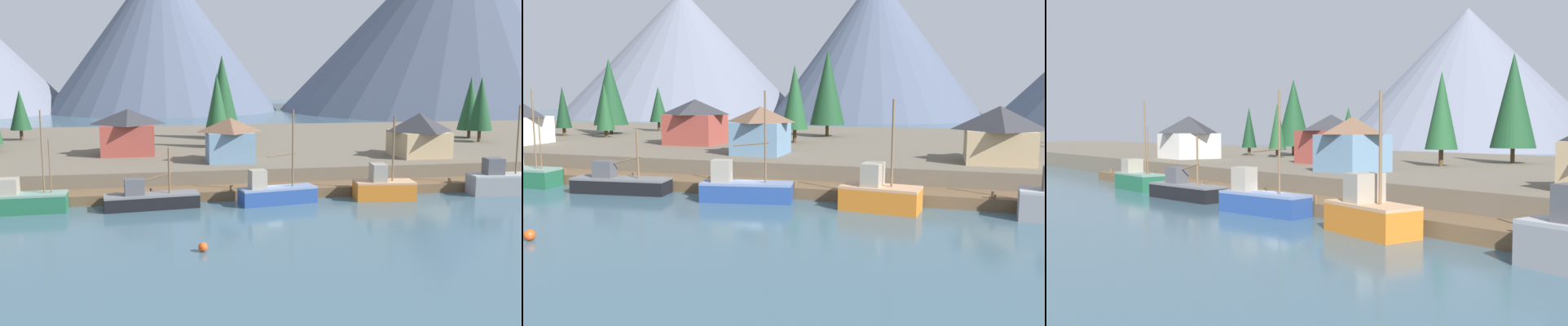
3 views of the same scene
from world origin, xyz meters
TOP-DOWN VIEW (x-y plane):
  - ground_plane at (0.00, 20.00)m, footprint 400.00×400.00m
  - dock at (0.00, 1.99)m, footprint 80.00×4.00m
  - shoreline_bank at (0.00, 32.00)m, footprint 400.00×56.00m
  - mountain_central_peak at (-8.07, 150.94)m, footprint 78.53×78.53m
  - mountain_east_peak at (94.12, 134.91)m, footprint 125.41×125.41m
  - fishing_boat_green at (-23.54, -1.52)m, footprint 6.98×2.78m
  - fishing_boat_black at (-12.16, -1.87)m, footprint 9.21×3.44m
  - fishing_boat_blue at (0.15, -1.95)m, footprint 8.00×3.57m
  - fishing_boat_orange at (11.49, -1.93)m, footprint 6.35×3.57m
  - fishing_boat_grey at (24.92, -1.75)m, footprint 7.24×3.24m
  - house_tan at (21.25, 10.87)m, footprint 6.33×6.96m
  - house_red at (-14.89, 18.89)m, footprint 6.94×6.43m
  - house_blue at (-2.81, 10.57)m, footprint 5.64×5.50m
  - conifer_mid_left at (-2.85, 24.19)m, footprint 3.55×3.55m
  - conifer_back_left at (37.05, 23.54)m, footprint 3.65×3.65m
  - conifer_back_right at (38.45, 29.00)m, footprint 3.89×3.89m
  - conifer_centre at (-0.83, 35.36)m, footprint 5.32×5.32m
  - conifer_far_left at (-31.96, 38.25)m, footprint 3.15×3.15m
  - channel_buoy at (-8.32, -16.72)m, footprint 0.70×0.70m

SIDE VIEW (x-z plane):
  - ground_plane at x=0.00m, z-range -1.00..0.00m
  - channel_buoy at x=-8.32m, z-range 0.00..0.70m
  - dock at x=0.00m, z-range -0.30..1.30m
  - fishing_boat_black at x=-12.16m, z-range -2.03..3.81m
  - fishing_boat_blue at x=0.15m, z-range -3.59..5.74m
  - fishing_boat_green at x=-23.54m, z-range -3.64..5.91m
  - shoreline_bank at x=0.00m, z-range 0.00..2.50m
  - fishing_boat_orange at x=11.49m, z-range -3.06..5.59m
  - fishing_boat_grey at x=24.92m, z-range -3.42..6.13m
  - house_blue at x=-2.81m, z-range 2.56..7.75m
  - house_tan at x=21.25m, z-range 2.56..7.98m
  - house_red at x=-14.89m, z-range 2.56..8.41m
  - conifer_far_left at x=-31.96m, z-range 3.29..11.08m
  - conifer_back_right at x=38.45m, z-range 3.13..12.96m
  - conifer_back_left at x=37.05m, z-range 3.38..13.21m
  - conifer_mid_left at x=-2.85m, z-range 3.40..13.81m
  - conifer_centre at x=-0.83m, z-range 3.41..16.58m
  - mountain_central_peak at x=-8.07m, z-range 0.00..52.67m
  - mountain_east_peak at x=94.12m, z-range 0.00..64.88m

